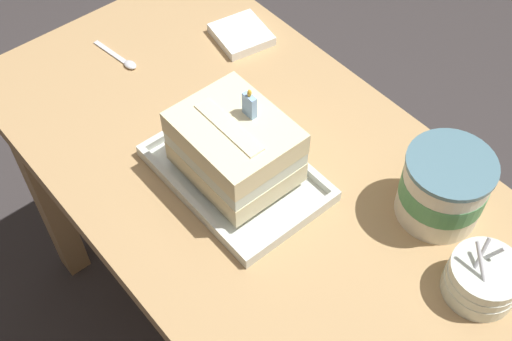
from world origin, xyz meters
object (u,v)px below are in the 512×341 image
ice_cream_tub (444,187)px  birthday_cake (235,147)px  foil_tray (236,175)px  serving_spoon_near_tray (124,61)px  bowl_stack (482,279)px  napkin_pile (241,35)px

ice_cream_tub → birthday_cake: bearing=-142.1°
foil_tray → birthday_cake: size_ratio=1.60×
foil_tray → ice_cream_tub: 0.35m
serving_spoon_near_tray → foil_tray: bearing=-1.9°
bowl_stack → serving_spoon_near_tray: bearing=-170.5°
serving_spoon_near_tray → napkin_pile: size_ratio=0.99×
napkin_pile → foil_tray: bearing=-40.8°
foil_tray → birthday_cake: (-0.00, 0.00, 0.07)m
birthday_cake → bowl_stack: birthday_cake is taller
birthday_cake → napkin_pile: (-0.28, 0.24, -0.07)m
foil_tray → napkin_pile: 0.37m
foil_tray → serving_spoon_near_tray: bearing=178.1°
ice_cream_tub → napkin_pile: (-0.55, 0.03, -0.05)m
birthday_cake → serving_spoon_near_tray: size_ratio=1.52×
serving_spoon_near_tray → napkin_pile: (0.10, 0.23, 0.01)m
foil_tray → birthday_cake: birthday_cake is taller
foil_tray → napkin_pile: (-0.28, 0.24, 0.00)m
birthday_cake → ice_cream_tub: 0.34m
bowl_stack → serving_spoon_near_tray: 0.79m
birthday_cake → serving_spoon_near_tray: birthday_cake is taller
bowl_stack → ice_cream_tub: bearing=154.4°
bowl_stack → napkin_pile: 0.69m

